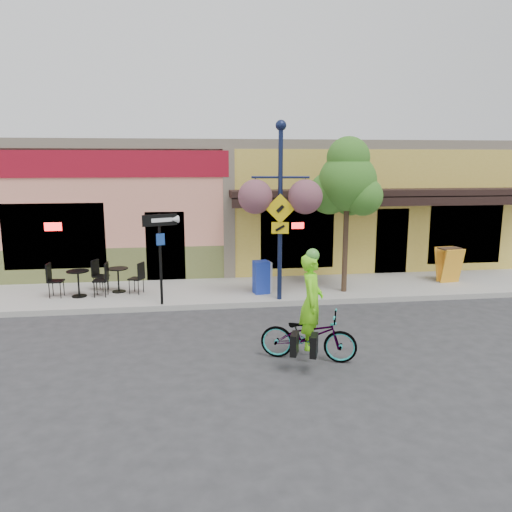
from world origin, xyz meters
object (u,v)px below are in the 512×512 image
at_px(bicycle, 308,335).
at_px(newspaper_box_grey, 264,277).
at_px(newspaper_box_blue, 261,277).
at_px(street_tree, 346,215).
at_px(building, 246,202).
at_px(lamp_post, 280,212).
at_px(cyclist_rider, 311,314).
at_px(one_way_sign, 160,260).

xyz_separation_m(bicycle, newspaper_box_grey, (-0.18, 4.63, 0.09)).
relative_size(bicycle, newspaper_box_blue, 2.04).
bearing_deg(newspaper_box_blue, bicycle, -96.64).
bearing_deg(street_tree, building, 108.76).
bearing_deg(bicycle, newspaper_box_grey, 22.78).
bearing_deg(lamp_post, bicycle, -82.48).
xyz_separation_m(cyclist_rider, newspaper_box_grey, (-0.23, 4.63, -0.34)).
height_order(one_way_sign, newspaper_box_grey, one_way_sign).
distance_m(bicycle, lamp_post, 4.34).
bearing_deg(newspaper_box_blue, one_way_sign, -174.50).
height_order(lamp_post, newspaper_box_grey, lamp_post).
distance_m(building, newspaper_box_blue, 6.32).
distance_m(cyclist_rider, newspaper_box_grey, 4.65).
height_order(bicycle, street_tree, street_tree).
distance_m(bicycle, newspaper_box_grey, 4.63).
xyz_separation_m(one_way_sign, newspaper_box_grey, (2.82, 0.86, -0.75)).
height_order(bicycle, newspaper_box_blue, newspaper_box_blue).
distance_m(newspaper_box_blue, newspaper_box_grey, 0.13).
height_order(bicycle, cyclist_rider, cyclist_rider).
bearing_deg(bicycle, lamp_post, 18.52).
bearing_deg(building, street_tree, -71.24).
relative_size(bicycle, newspaper_box_grey, 2.16).
bearing_deg(newspaper_box_grey, street_tree, -14.30).
relative_size(cyclist_rider, lamp_post, 0.39).
distance_m(bicycle, newspaper_box_blue, 4.54).
distance_m(cyclist_rider, newspaper_box_blue, 4.55).
xyz_separation_m(newspaper_box_blue, street_tree, (2.39, -0.13, 1.74)).
height_order(building, cyclist_rider, building).
bearing_deg(newspaper_box_grey, cyclist_rider, -95.78).
relative_size(one_way_sign, street_tree, 0.54).
distance_m(cyclist_rider, street_tree, 5.07).
bearing_deg(cyclist_rider, building, 20.77).
xyz_separation_m(building, bicycle, (-0.01, -10.62, -1.75)).
distance_m(lamp_post, newspaper_box_blue, 2.06).
xyz_separation_m(one_way_sign, street_tree, (5.13, 0.63, 1.02)).
distance_m(cyclist_rider, one_way_sign, 4.87).
xyz_separation_m(building, lamp_post, (0.12, -6.78, 0.27)).
relative_size(building, street_tree, 4.13).
bearing_deg(one_way_sign, building, 45.58).
height_order(building, newspaper_box_grey, building).
bearing_deg(newspaper_box_blue, cyclist_rider, -96.01).
bearing_deg(lamp_post, cyclist_rider, -81.74).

